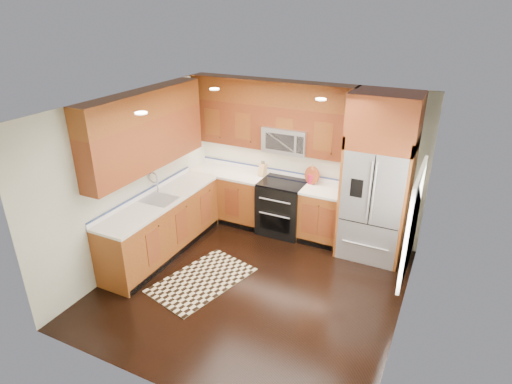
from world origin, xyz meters
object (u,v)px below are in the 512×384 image
at_px(knife_block, 263,170).
at_px(utensil_crock, 311,177).
at_px(range, 282,207).
at_px(rug, 202,280).
at_px(refrigerator, 377,179).

relative_size(knife_block, utensil_crock, 0.79).
distance_m(range, rug, 1.98).
distance_m(range, utensil_crock, 0.75).
xyz_separation_m(range, utensil_crock, (0.44, 0.17, 0.59)).
bearing_deg(knife_block, refrigerator, -5.08).
xyz_separation_m(refrigerator, knife_block, (-1.99, 0.18, -0.25)).
bearing_deg(rug, refrigerator, 56.69).
xyz_separation_m(knife_block, utensil_crock, (0.88, 0.03, 0.01)).
bearing_deg(range, utensil_crock, 21.51).
relative_size(range, refrigerator, 0.36).
bearing_deg(utensil_crock, knife_block, -177.76).
height_order(range, utensil_crock, utensil_crock).
height_order(refrigerator, rug, refrigerator).
distance_m(refrigerator, utensil_crock, 1.16).
distance_m(range, refrigerator, 1.76).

